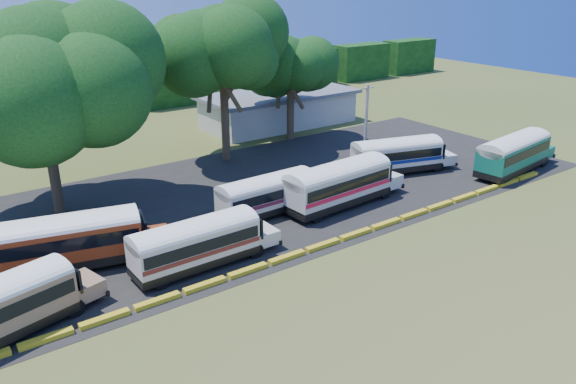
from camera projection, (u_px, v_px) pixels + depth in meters
ground at (314, 259)px, 36.66m from camera, size 160.00×160.00×0.00m
asphalt_strip at (234, 199)px, 46.28m from camera, size 64.00×24.00×0.02m
curb at (305, 251)px, 37.36m from camera, size 53.70×0.45×0.30m
terminal_building at (279, 109)px, 68.39m from camera, size 19.00×9.00×4.00m
treeline_backdrop at (84, 94)px, 71.90m from camera, size 130.00×4.00×6.00m
bus_red at (70, 238)px, 34.81m from camera, size 11.28×5.11×3.60m
bus_cream_west at (198, 241)px, 34.96m from camera, size 9.94×2.63×3.26m
bus_cream_east at (269, 193)px, 42.86m from camera, size 9.65×2.62×3.15m
bus_white_red at (340, 182)px, 44.17m from camera, size 11.39×3.51×3.69m
bus_white_blue at (399, 154)px, 51.81m from camera, size 10.44×5.22×3.34m
bus_teal at (515, 151)px, 51.78m from camera, size 11.23×4.04×3.61m
tree_west at (38, 72)px, 40.09m from camera, size 12.55×12.55×15.48m
tree_center at (222, 45)px, 52.14m from camera, size 9.87×9.87×14.88m
tree_east at (290, 65)px, 60.35m from camera, size 7.77×7.77×11.13m
utility_pole at (366, 119)px, 56.26m from camera, size 1.60×0.30×7.27m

